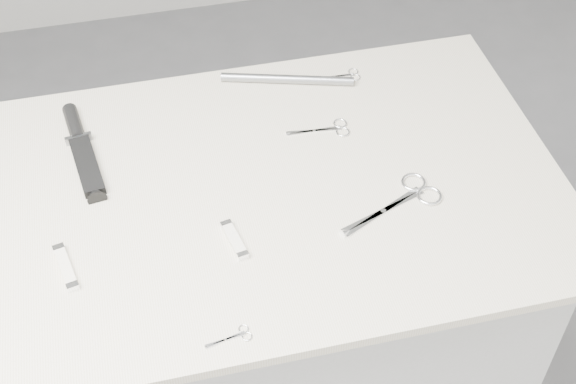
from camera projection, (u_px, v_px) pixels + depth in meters
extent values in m
cube|color=#B5B5B3|center=(285.00, 331.00, 1.78)|extent=(0.90, 0.60, 0.90)
cube|color=beige|center=(284.00, 187.00, 1.45)|extent=(1.00, 0.70, 0.02)
cube|color=white|center=(383.00, 211.00, 1.39)|extent=(0.17, 0.09, 0.00)
cylinder|color=white|center=(383.00, 211.00, 1.39)|extent=(0.01, 0.01, 0.00)
torus|color=white|center=(413.00, 182.00, 1.43)|extent=(0.05, 0.05, 0.01)
torus|color=white|center=(429.00, 196.00, 1.41)|extent=(0.05, 0.05, 0.01)
cube|color=white|center=(314.00, 131.00, 1.53)|extent=(0.11, 0.02, 0.00)
cylinder|color=white|center=(314.00, 131.00, 1.53)|extent=(0.01, 0.01, 0.00)
torus|color=white|center=(340.00, 123.00, 1.55)|extent=(0.03, 0.03, 0.00)
torus|color=white|center=(343.00, 132.00, 1.53)|extent=(0.03, 0.03, 0.00)
cube|color=white|center=(334.00, 77.00, 1.65)|extent=(0.08, 0.02, 0.00)
cylinder|color=white|center=(334.00, 77.00, 1.65)|extent=(0.00, 0.00, 0.00)
torus|color=white|center=(353.00, 72.00, 1.66)|extent=(0.02, 0.02, 0.00)
torus|color=white|center=(356.00, 77.00, 1.65)|extent=(0.02, 0.02, 0.00)
cube|color=white|center=(225.00, 340.00, 1.21)|extent=(0.06, 0.02, 0.00)
cylinder|color=white|center=(225.00, 340.00, 1.21)|extent=(0.00, 0.00, 0.00)
torus|color=white|center=(244.00, 329.00, 1.22)|extent=(0.02, 0.02, 0.00)
torus|color=white|center=(247.00, 337.00, 1.21)|extent=(0.02, 0.02, 0.00)
cube|color=black|center=(87.00, 165.00, 1.46)|extent=(0.06, 0.16, 0.02)
cube|color=gray|center=(78.00, 138.00, 1.51)|extent=(0.06, 0.02, 0.02)
cylinder|color=black|center=(74.00, 123.00, 1.54)|extent=(0.04, 0.10, 0.03)
cube|color=silver|center=(66.00, 267.00, 1.30)|extent=(0.04, 0.10, 0.01)
cube|color=white|center=(59.00, 248.00, 1.32)|extent=(0.02, 0.02, 0.01)
cube|color=white|center=(73.00, 286.00, 1.27)|extent=(0.02, 0.02, 0.01)
cube|color=silver|center=(234.00, 240.00, 1.34)|extent=(0.03, 0.09, 0.01)
cube|color=white|center=(226.00, 224.00, 1.36)|extent=(0.02, 0.01, 0.01)
cube|color=white|center=(243.00, 256.00, 1.31)|extent=(0.02, 0.01, 0.01)
cylinder|color=gray|center=(287.00, 79.00, 1.63)|extent=(0.26, 0.09, 0.02)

